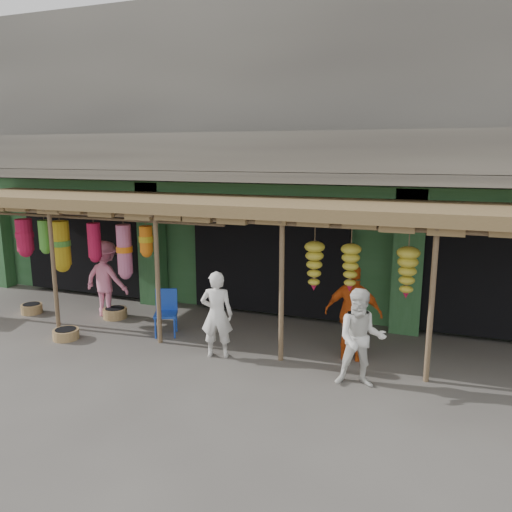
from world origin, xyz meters
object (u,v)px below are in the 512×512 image
(blue_chair, at_px, (166,310))
(person_front, at_px, (217,314))
(person_vendor, at_px, (353,313))
(person_shopper, at_px, (106,279))
(person_right, at_px, (361,338))

(blue_chair, xyz_separation_m, person_front, (1.47, -0.72, 0.29))
(person_vendor, xyz_separation_m, person_shopper, (-5.70, 0.58, -0.00))
(blue_chair, bearing_deg, person_vendor, -23.22)
(person_vendor, bearing_deg, person_shopper, -6.35)
(person_right, bearing_deg, person_front, 162.54)
(person_right, bearing_deg, blue_chair, 155.09)
(person_right, xyz_separation_m, person_vendor, (-0.29, 1.01, 0.07))
(person_vendor, bearing_deg, person_front, 16.41)
(person_right, height_order, person_shopper, person_shopper)
(person_front, relative_size, person_shopper, 0.93)
(person_front, distance_m, person_shopper, 3.59)
(person_front, bearing_deg, person_vendor, -177.55)
(blue_chair, distance_m, person_right, 4.24)
(person_right, xyz_separation_m, person_shopper, (-5.99, 1.59, 0.07))
(person_shopper, bearing_deg, blue_chair, 166.55)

